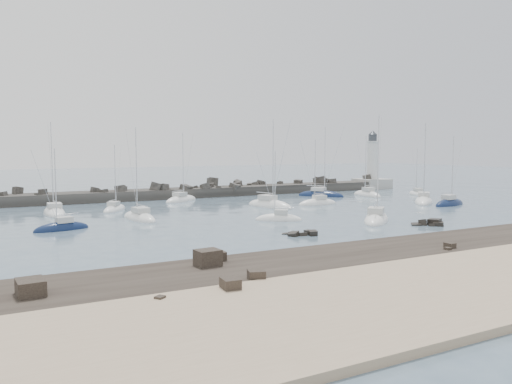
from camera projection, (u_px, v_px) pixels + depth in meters
ground at (290, 222)px, 65.25m from camera, size 400.00×400.00×0.00m
rock_shelf at (413, 253)px, 45.75m from camera, size 140.00×12.17×1.96m
rock_cluster_near at (301, 235)px, 55.30m from camera, size 3.46×3.21×1.23m
rock_cluster_far at (431, 224)px, 62.42m from camera, size 3.92×3.38×1.34m
breakwater at (150, 197)px, 95.00m from camera, size 115.00×6.83×5.18m
lighthouse at (372, 175)px, 120.40m from camera, size 7.00×7.00×14.60m
sailboat_1 at (54, 213)px, 73.18m from camera, size 2.90×9.25×14.53m
sailboat_2 at (62, 229)px, 58.81m from camera, size 6.76×3.34×10.51m
sailboat_3 at (140, 218)px, 67.57m from camera, size 3.91×8.80×13.51m
sailboat_4 at (181, 200)px, 91.18m from camera, size 8.53×7.07×13.55m
sailboat_5 at (279, 219)px, 66.66m from camera, size 6.30×5.04×10.12m
sailboat_6 at (269, 206)px, 82.20m from camera, size 5.42×10.20×15.49m
sailboat_7 at (376, 220)px, 65.85m from camera, size 9.04×8.68×15.20m
sailboat_8 at (321, 196)px, 100.43m from camera, size 7.97×9.45×15.03m
sailboat_9 at (318, 204)px, 85.48m from camera, size 7.56×2.42×12.08m
sailboat_10 at (367, 195)px, 101.07m from camera, size 3.03×8.34×13.15m
sailboat_11 at (424, 202)px, 88.27m from camera, size 9.07×8.63×15.16m
sailboat_12 at (417, 194)px, 103.17m from camera, size 4.26×6.80×10.44m
sailboat_13 at (115, 210)px, 77.29m from camera, size 5.68×6.92×11.04m
sailboat_14 at (449, 204)px, 84.67m from camera, size 8.29×4.13×12.80m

